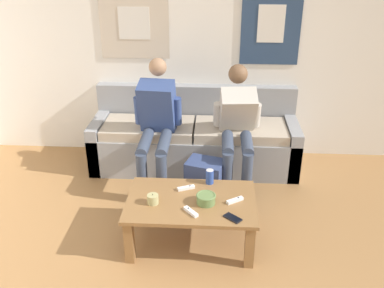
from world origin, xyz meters
TOP-DOWN VIEW (x-y plane):
  - wall_back at (0.00, 2.44)m, footprint 10.00×0.07m
  - couch at (0.02, 2.09)m, footprint 2.16×0.70m
  - coffee_table at (0.06, 0.76)m, footprint 1.02×0.65m
  - person_seated_adult at (-0.33, 1.71)m, footprint 0.47×0.92m
  - person_seated_teen at (0.44, 1.77)m, footprint 0.47×0.98m
  - backpack at (0.15, 1.39)m, footprint 0.39×0.35m
  - ceramic_bowl at (0.18, 0.73)m, footprint 0.15×0.15m
  - pillar_candle at (-0.23, 0.70)m, footprint 0.09×0.09m
  - drink_can_blue at (0.20, 1.03)m, footprint 0.07×0.07m
  - game_controller_near_left at (0.40, 0.76)m, footprint 0.14×0.11m
  - game_controller_near_right at (0.01, 0.92)m, footprint 0.15×0.09m
  - game_controller_far_center at (0.07, 0.59)m, footprint 0.12×0.13m
  - cell_phone at (0.38, 0.54)m, footprint 0.15×0.14m

SIDE VIEW (x-z plane):
  - backpack at x=0.15m, z-range -0.01..0.39m
  - couch at x=0.02m, z-range -0.12..0.69m
  - coffee_table at x=0.06m, z-range 0.13..0.53m
  - cell_phone at x=0.38m, z-range 0.40..0.41m
  - game_controller_near_left at x=0.40m, z-range 0.39..0.42m
  - game_controller_near_right at x=0.01m, z-range 0.39..0.42m
  - game_controller_far_center at x=0.07m, z-range 0.39..0.42m
  - pillar_candle at x=-0.23m, z-range 0.39..0.48m
  - ceramic_bowl at x=0.18m, z-range 0.40..0.48m
  - drink_can_blue at x=0.20m, z-range 0.40..0.52m
  - person_seated_teen at x=0.44m, z-range 0.06..1.19m
  - person_seated_adult at x=-0.33m, z-range 0.05..1.26m
  - wall_back at x=0.00m, z-range 0.00..2.55m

